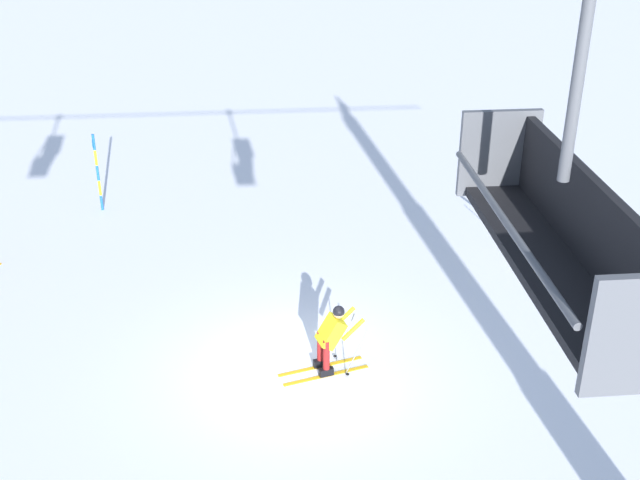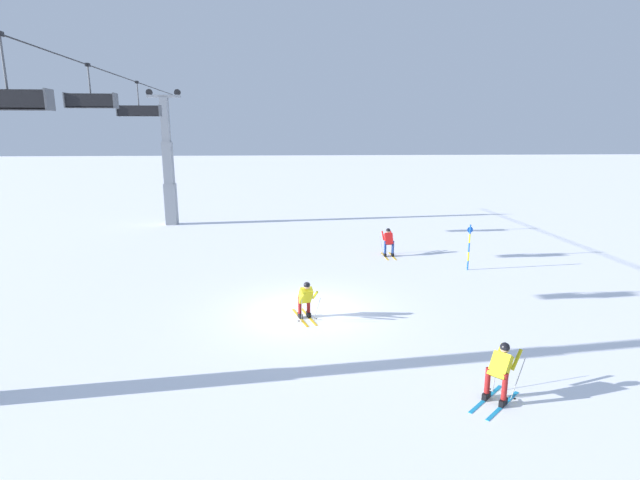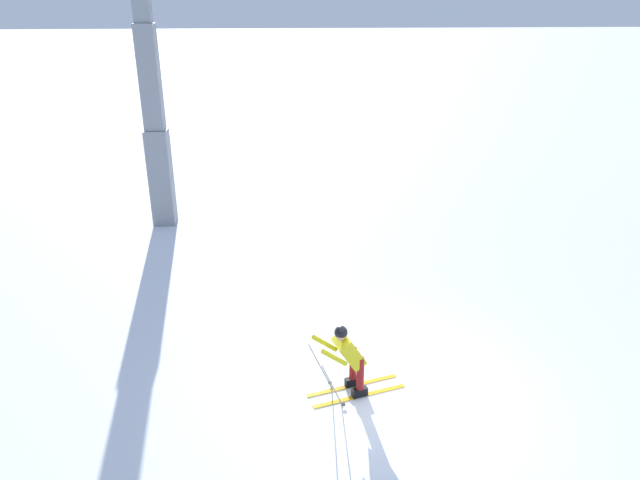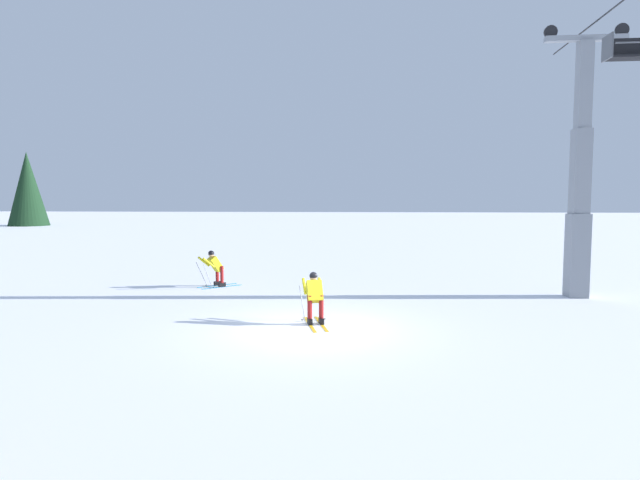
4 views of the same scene
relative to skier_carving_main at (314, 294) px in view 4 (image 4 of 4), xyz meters
The scene contains 4 objects.
ground_plane 1.06m from the skier_carving_main, ahead, with size 260.00×260.00×0.00m, color white.
skier_carving_main is the anchor object (origin of this frame).
lift_tower_near 10.47m from the skier_carving_main, 117.75° to the left, with size 0.66×2.77×9.37m.
skier_distant_uphill 7.10m from the skier_carving_main, 140.83° to the right, with size 1.57×1.66×1.59m.
Camera 4 is at (13.12, 1.44, 3.42)m, focal length 28.44 mm.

